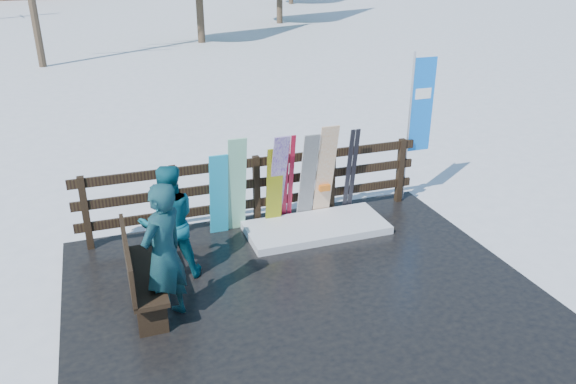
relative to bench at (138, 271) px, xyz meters
name	(u,v)px	position (x,y,z in m)	size (l,w,h in m)	color
ground	(305,299)	(2.03, -0.41, -0.60)	(700.00, 700.00, 0.00)	white
deck	(305,296)	(2.03, -0.41, -0.56)	(6.00, 5.00, 0.08)	black
fence	(257,185)	(2.03, 1.79, 0.14)	(5.60, 0.10, 1.15)	black
snow_patch	(316,228)	(2.82, 1.19, -0.46)	(2.22, 1.00, 0.12)	white
bench	(138,271)	(0.00, 0.00, 0.00)	(0.41, 1.50, 0.97)	black
snowboard_0	(219,195)	(1.36, 1.57, 0.16)	(0.28, 0.03, 1.37)	#1FB2DC
snowboard_1	(237,185)	(1.65, 1.57, 0.28)	(0.28, 0.03, 1.62)	white
snowboard_2	(274,188)	(2.25, 1.57, 0.16)	(0.26, 0.03, 1.36)	#FAFC0D
snowboard_3	(278,180)	(2.31, 1.57, 0.28)	(0.24, 0.03, 1.65)	silver
snowboard_4	(308,178)	(2.82, 1.57, 0.25)	(0.26, 0.03, 1.56)	black
snowboard_5	(325,172)	(3.12, 1.57, 0.31)	(0.30, 0.03, 1.67)	white
ski_pair_a	(288,179)	(2.51, 1.64, 0.24)	(0.16, 0.26, 1.52)	#A9142D
ski_pair_b	(351,171)	(3.61, 1.64, 0.24)	(0.17, 0.24, 1.50)	black
rental_flag	(419,111)	(4.92, 1.84, 1.09)	(0.45, 0.04, 2.60)	silver
person_front	(164,255)	(0.29, -0.35, 0.37)	(0.65, 0.42, 1.77)	#165045
person_back	(169,223)	(0.48, 0.61, 0.29)	(0.78, 0.61, 1.61)	#105B6E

